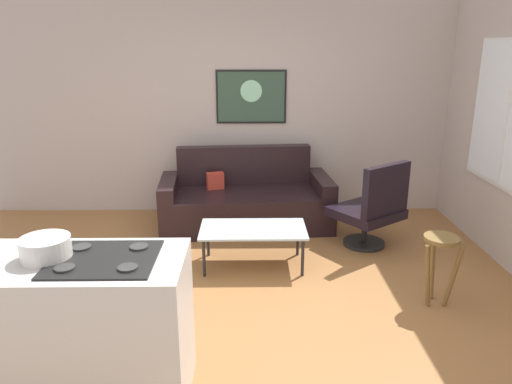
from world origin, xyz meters
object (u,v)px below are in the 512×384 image
(couch, at_px, (246,202))
(armchair, at_px, (373,208))
(bar_stool, at_px, (440,254))
(mixing_bowl, at_px, (46,249))
(wall_painting, at_px, (251,97))
(coffee_table, at_px, (253,231))

(couch, distance_m, armchair, 1.52)
(couch, relative_size, bar_stool, 3.40)
(bar_stool, relative_size, mixing_bowl, 2.14)
(wall_painting, bearing_deg, armchair, -44.47)
(mixing_bowl, xyz_separation_m, wall_painting, (1.19, 3.51, 0.49))
(couch, xyz_separation_m, coffee_table, (0.08, -1.12, 0.07))
(coffee_table, bearing_deg, bar_stool, -26.45)
(mixing_bowl, relative_size, wall_painting, 0.33)
(armchair, distance_m, mixing_bowl, 3.38)
(coffee_table, distance_m, bar_stool, 1.71)
(bar_stool, bearing_deg, coffee_table, 153.55)
(couch, relative_size, armchair, 2.17)
(couch, height_order, coffee_table, couch)
(bar_stool, distance_m, mixing_bowl, 2.97)
(armchair, height_order, bar_stool, armchair)
(bar_stool, distance_m, wall_painting, 3.06)
(mixing_bowl, distance_m, wall_painting, 3.73)
(coffee_table, height_order, bar_stool, bar_stool)
(coffee_table, bearing_deg, armchair, 18.57)
(armchair, relative_size, bar_stool, 1.56)
(coffee_table, xyz_separation_m, bar_stool, (1.53, -0.76, 0.10))
(couch, bearing_deg, mixing_bowl, -110.65)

